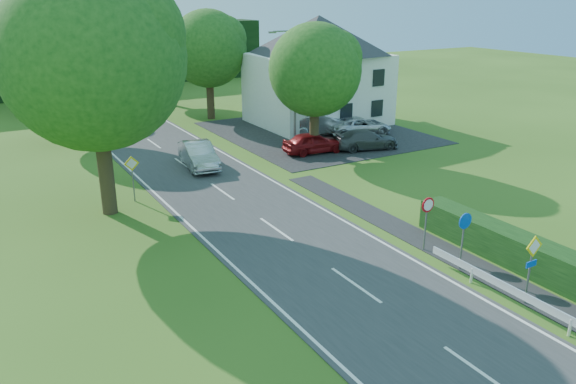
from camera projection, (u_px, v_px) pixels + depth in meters
road at (256, 215)px, 27.21m from camera, size 7.00×80.00×0.04m
parking_pad at (317, 132)px, 43.50m from camera, size 14.00×16.00×0.04m
line_edge_left at (193, 228)px, 25.66m from camera, size 0.12×80.00×0.01m
line_edge_right at (312, 203)px, 28.75m from camera, size 0.12×80.00×0.01m
line_centre at (256, 215)px, 27.20m from camera, size 0.12×80.00×0.01m
tree_main at (97, 95)px, 25.67m from camera, size 9.40×9.40×11.64m
tree_left_far at (63, 82)px, 39.68m from camera, size 7.00×7.00×8.58m
tree_right_far at (209, 65)px, 46.93m from camera, size 7.40×7.40×9.09m
tree_left_back at (45, 67)px, 49.76m from camera, size 6.60×6.60×8.07m
tree_right_back at (167, 65)px, 53.22m from camera, size 6.20×6.20×7.56m
tree_right_mid at (315, 90)px, 36.35m from camera, size 7.00×7.00×8.58m
treeline_right at (139, 53)px, 67.28m from camera, size 30.00×5.00×7.00m
house_white at (318, 69)px, 45.43m from camera, size 10.60×8.40×8.60m
streetlight at (293, 84)px, 37.71m from camera, size 2.03×0.18×8.00m
sign_priority_right at (532, 257)px, 18.89m from camera, size 0.78×0.09×2.59m
sign_roundabout at (464, 230)px, 21.37m from camera, size 0.64×0.08×2.37m
sign_speed_limit at (427, 211)px, 22.96m from camera, size 0.64×0.11×2.37m
sign_priority_left at (132, 170)px, 28.55m from camera, size 0.78×0.09×2.44m
moving_car at (199, 155)px, 34.53m from camera, size 2.27×4.88×1.55m
motorcycle at (184, 147)px, 37.63m from camera, size 1.24×1.83×0.91m
parked_car_red at (314, 142)px, 37.65m from camera, size 4.32×2.09×1.42m
parked_car_silver_a at (319, 123)px, 42.62m from camera, size 5.38×3.01×1.68m
parked_car_grey at (366, 140)px, 38.60m from camera, size 4.86×2.90×1.32m
parked_car_silver_b at (359, 126)px, 42.42m from camera, size 5.30×3.35×1.36m
parasol at (293, 118)px, 44.38m from camera, size 2.25×2.28×1.73m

